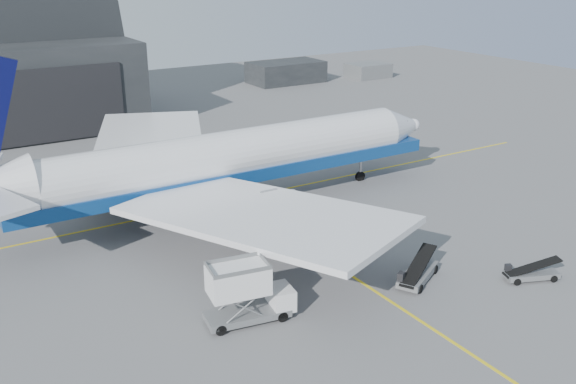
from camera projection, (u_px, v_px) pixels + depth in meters
ground at (357, 279)px, 48.25m from camera, size 200.00×200.00×0.00m
taxi_lines at (272, 224)px, 58.36m from camera, size 80.00×42.12×0.02m
distant_bldg_a at (286, 82)px, 124.52m from camera, size 14.00×8.00×4.00m
distant_bldg_b at (368, 77)px, 129.73m from camera, size 8.00×6.00×2.80m
airliner at (215, 162)px, 59.52m from camera, size 50.39×48.86×17.68m
catering_truck at (246, 293)px, 42.04m from camera, size 6.21×3.10×4.08m
pushback_tug at (288, 229)px, 55.45m from camera, size 4.35×2.65×1.97m
belt_loader_a at (417, 273)px, 47.86m from camera, size 5.08×3.78×1.98m
belt_loader_b at (531, 273)px, 48.07m from camera, size 4.34×2.80×1.64m
traffic_cone at (263, 273)px, 48.65m from camera, size 0.35×0.35×0.50m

